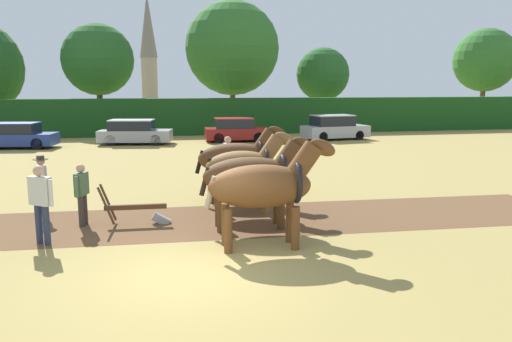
{
  "coord_description": "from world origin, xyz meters",
  "views": [
    {
      "loc": [
        -0.62,
        -8.81,
        3.44
      ],
      "look_at": [
        2.21,
        4.56,
        1.1
      ],
      "focal_mm": 35.0,
      "sensor_mm": 36.0,
      "label": 1
    }
  ],
  "objects_px": {
    "draft_horse_trail_right": "(238,158)",
    "tree_center": "(323,74)",
    "farmer_beside_team": "(228,158)",
    "parked_car_center_left": "(134,132)",
    "parked_car_left": "(18,136)",
    "draft_horse_lead_left": "(265,186)",
    "parked_car_center_right": "(334,128)",
    "parked_car_center": "(236,130)",
    "church_spire": "(149,49)",
    "draft_horse_lead_right": "(254,176)",
    "farmer_onlooker_right": "(42,181)",
    "tree_center_left": "(232,48)",
    "farmer_at_plow": "(82,191)",
    "farmer_onlooker_left": "(41,198)",
    "plow": "(141,212)",
    "tree_center_right": "(485,60)",
    "tree_left": "(98,60)",
    "draft_horse_trail_left": "(245,166)"
  },
  "relations": [
    {
      "from": "draft_horse_trail_right",
      "to": "tree_center",
      "type": "bearing_deg",
      "value": 68.3
    },
    {
      "from": "parked_car_left",
      "to": "tree_center_right",
      "type": "bearing_deg",
      "value": 24.61
    },
    {
      "from": "farmer_beside_team",
      "to": "parked_car_center",
      "type": "distance_m",
      "value": 14.27
    },
    {
      "from": "tree_center",
      "to": "draft_horse_trail_right",
      "type": "distance_m",
      "value": 29.57
    },
    {
      "from": "tree_center_right",
      "to": "farmer_at_plow",
      "type": "distance_m",
      "value": 42.8
    },
    {
      "from": "church_spire",
      "to": "draft_horse_trail_left",
      "type": "distance_m",
      "value": 64.53
    },
    {
      "from": "tree_center_right",
      "to": "parked_car_center_right",
      "type": "bearing_deg",
      "value": -150.09
    },
    {
      "from": "draft_horse_lead_right",
      "to": "parked_car_center_right",
      "type": "relative_size",
      "value": 0.66
    },
    {
      "from": "parked_car_center_right",
      "to": "draft_horse_lead_right",
      "type": "bearing_deg",
      "value": -124.32
    },
    {
      "from": "draft_horse_trail_right",
      "to": "farmer_onlooker_right",
      "type": "xyz_separation_m",
      "value": [
        -5.46,
        -0.57,
        -0.38
      ]
    },
    {
      "from": "church_spire",
      "to": "parked_car_center_left",
      "type": "bearing_deg",
      "value": -91.28
    },
    {
      "from": "church_spire",
      "to": "parked_car_center_right",
      "type": "bearing_deg",
      "value": -76.15
    },
    {
      "from": "tree_left",
      "to": "draft_horse_lead_right",
      "type": "distance_m",
      "value": 29.65
    },
    {
      "from": "draft_horse_trail_right",
      "to": "farmer_onlooker_right",
      "type": "distance_m",
      "value": 5.5
    },
    {
      "from": "draft_horse_trail_right",
      "to": "parked_car_center_right",
      "type": "xyz_separation_m",
      "value": [
        9.06,
        15.8,
        -0.55
      ]
    },
    {
      "from": "church_spire",
      "to": "draft_horse_trail_right",
      "type": "relative_size",
      "value": 5.9
    },
    {
      "from": "tree_left",
      "to": "church_spire",
      "type": "xyz_separation_m",
      "value": [
        3.83,
        36.84,
        3.41
      ]
    },
    {
      "from": "church_spire",
      "to": "draft_horse_lead_right",
      "type": "distance_m",
      "value": 66.03
    },
    {
      "from": "draft_horse_lead_left",
      "to": "farmer_onlooker_left",
      "type": "distance_m",
      "value": 4.89
    },
    {
      "from": "plow",
      "to": "parked_car_center_left",
      "type": "height_order",
      "value": "parked_car_center_left"
    },
    {
      "from": "parked_car_left",
      "to": "farmer_at_plow",
      "type": "bearing_deg",
      "value": -64.35
    },
    {
      "from": "church_spire",
      "to": "farmer_at_plow",
      "type": "relative_size",
      "value": 10.81
    },
    {
      "from": "plow",
      "to": "draft_horse_lead_right",
      "type": "bearing_deg",
      "value": -15.45
    },
    {
      "from": "tree_center_right",
      "to": "plow",
      "type": "relative_size",
      "value": 4.89
    },
    {
      "from": "draft_horse_lead_left",
      "to": "draft_horse_trail_left",
      "type": "xyz_separation_m",
      "value": [
        0.13,
        3.03,
        -0.07
      ]
    },
    {
      "from": "farmer_at_plow",
      "to": "parked_car_center_left",
      "type": "height_order",
      "value": "farmer_at_plow"
    },
    {
      "from": "draft_horse_lead_left",
      "to": "church_spire",
      "type": "bearing_deg",
      "value": 94.5
    },
    {
      "from": "tree_center",
      "to": "parked_car_center_left",
      "type": "xyz_separation_m",
      "value": [
        -15.59,
        -10.98,
        -3.69
      ]
    },
    {
      "from": "draft_horse_lead_right",
      "to": "farmer_onlooker_right",
      "type": "height_order",
      "value": "draft_horse_lead_right"
    },
    {
      "from": "parked_car_left",
      "to": "draft_horse_lead_left",
      "type": "bearing_deg",
      "value": -56.26
    },
    {
      "from": "church_spire",
      "to": "plow",
      "type": "height_order",
      "value": "church_spire"
    },
    {
      "from": "tree_center",
      "to": "draft_horse_lead_left",
      "type": "xyz_separation_m",
      "value": [
        -12.29,
        -31.35,
        -3.04
      ]
    },
    {
      "from": "farmer_onlooker_left",
      "to": "parked_car_center_left",
      "type": "xyz_separation_m",
      "value": [
        1.43,
        19.17,
        -0.33
      ]
    },
    {
      "from": "farmer_onlooker_right",
      "to": "parked_car_left",
      "type": "relative_size",
      "value": 0.39
    },
    {
      "from": "tree_center_left",
      "to": "tree_left",
      "type": "bearing_deg",
      "value": -177.41
    },
    {
      "from": "draft_horse_lead_right",
      "to": "parked_car_left",
      "type": "height_order",
      "value": "draft_horse_lead_right"
    },
    {
      "from": "draft_horse_lead_right",
      "to": "draft_horse_trail_left",
      "type": "relative_size",
      "value": 1.11
    },
    {
      "from": "draft_horse_lead_left",
      "to": "plow",
      "type": "distance_m",
      "value": 3.71
    },
    {
      "from": "draft_horse_lead_right",
      "to": "farmer_onlooker_left",
      "type": "height_order",
      "value": "draft_horse_lead_right"
    },
    {
      "from": "tree_center",
      "to": "draft_horse_lead_right",
      "type": "height_order",
      "value": "tree_center"
    },
    {
      "from": "tree_center_right",
      "to": "draft_horse_lead_left",
      "type": "relative_size",
      "value": 2.96
    },
    {
      "from": "farmer_beside_team",
      "to": "parked_car_center_left",
      "type": "xyz_separation_m",
      "value": [
        -3.5,
        13.83,
        -0.33
      ]
    },
    {
      "from": "farmer_onlooker_left",
      "to": "parked_car_center",
      "type": "xyz_separation_m",
      "value": [
        7.59,
        19.36,
        -0.33
      ]
    },
    {
      "from": "draft_horse_lead_left",
      "to": "tree_center_right",
      "type": "bearing_deg",
      "value": 50.78
    },
    {
      "from": "tree_center_left",
      "to": "church_spire",
      "type": "xyz_separation_m",
      "value": [
        -6.58,
        36.37,
        2.37
      ]
    },
    {
      "from": "tree_left",
      "to": "draft_horse_trail_left",
      "type": "bearing_deg",
      "value": -77.1
    },
    {
      "from": "tree_left",
      "to": "plow",
      "type": "distance_m",
      "value": 28.5
    },
    {
      "from": "tree_left",
      "to": "tree_center",
      "type": "height_order",
      "value": "tree_left"
    },
    {
      "from": "draft_horse_lead_left",
      "to": "draft_horse_lead_right",
      "type": "xyz_separation_m",
      "value": [
        0.06,
        1.51,
        -0.06
      ]
    },
    {
      "from": "farmer_onlooker_left",
      "to": "parked_car_center_left",
      "type": "relative_size",
      "value": 0.39
    }
  ]
}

